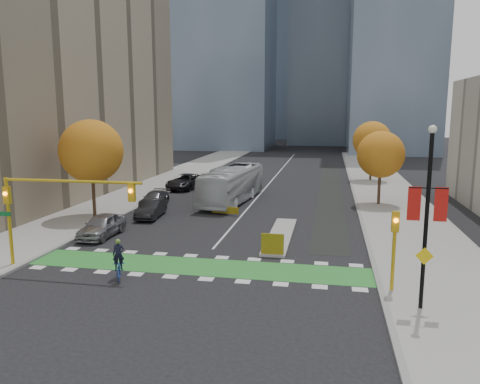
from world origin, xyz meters
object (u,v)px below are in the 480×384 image
at_px(parked_car_d, 185,182).
at_px(tree_east_far, 372,140).
at_px(traffic_signal_west, 48,200).
at_px(hazard_board, 272,244).
at_px(tree_west, 91,151).
at_px(tree_east_near, 381,155).
at_px(parked_car_c, 154,198).
at_px(traffic_signal_east, 394,239).
at_px(cyclist, 119,265).
at_px(banner_lamppost, 427,211).
at_px(bus, 232,184).
at_px(parked_car_a, 102,225).
at_px(parked_car_b, 151,209).

bearing_deg(parked_car_d, tree_east_far, 33.24).
bearing_deg(traffic_signal_west, hazard_board, 21.55).
bearing_deg(tree_west, tree_east_far, 46.70).
distance_m(tree_east_near, parked_car_c, 21.79).
height_order(traffic_signal_east, cyclist, traffic_signal_east).
bearing_deg(cyclist, tree_west, 98.54).
bearing_deg(parked_car_c, parked_car_d, 89.28).
relative_size(tree_east_near, tree_east_far, 0.92).
xyz_separation_m(banner_lamppost, bus, (-13.56, 23.61, -2.85)).
height_order(traffic_signal_west, parked_car_c, traffic_signal_west).
relative_size(tree_west, parked_car_c, 1.80).
bearing_deg(parked_car_a, traffic_signal_east, -19.83).
relative_size(tree_east_far, traffic_signal_east, 1.87).
bearing_deg(hazard_board, parked_car_a, 169.41).
xyz_separation_m(tree_east_near, traffic_signal_west, (-19.93, -22.51, -0.83)).
xyz_separation_m(tree_east_far, traffic_signal_east, (-2.00, -38.51, -2.51)).
relative_size(tree_west, traffic_signal_west, 0.96).
bearing_deg(cyclist, traffic_signal_east, -21.60).
xyz_separation_m(bus, parked_car_c, (-6.94, -3.11, -1.09)).
bearing_deg(parked_car_b, bus, 51.80).
bearing_deg(banner_lamppost, traffic_signal_west, 174.14).
bearing_deg(bus, parked_car_c, -149.74).
height_order(traffic_signal_west, cyclist, traffic_signal_west).
bearing_deg(bus, parked_car_a, -107.82).
bearing_deg(traffic_signal_east, tree_west, 150.93).
height_order(traffic_signal_west, parked_car_b, traffic_signal_west).
xyz_separation_m(traffic_signal_east, bus, (-12.56, 21.61, -0.98)).
bearing_deg(tree_east_near, hazard_board, -114.20).
bearing_deg(parked_car_a, tree_west, 122.95).
xyz_separation_m(bus, parked_car_b, (-5.30, -8.11, -1.00)).
bearing_deg(traffic_signal_west, tree_east_far, 62.05).
relative_size(tree_east_near, cyclist, 3.26).
distance_m(parked_car_b, parked_car_d, 14.93).
height_order(tree_west, cyclist, tree_west).
bearing_deg(banner_lamppost, parked_car_b, 140.59).
bearing_deg(bus, traffic_signal_west, -99.05).
height_order(tree_west, banner_lamppost, banner_lamppost).
distance_m(hazard_board, banner_lamppost, 10.76).
bearing_deg(tree_west, hazard_board, -25.99).
bearing_deg(parked_car_d, parked_car_b, -75.78).
bearing_deg(banner_lamppost, parked_car_c, 135.00).
xyz_separation_m(banner_lamppost, cyclist, (-15.13, 1.39, -3.89)).
bearing_deg(parked_car_a, hazard_board, -10.08).
xyz_separation_m(tree_west, banner_lamppost, (23.50, -14.50, -1.01)).
height_order(tree_east_far, parked_car_a, tree_east_far).
height_order(tree_east_far, cyclist, tree_east_far).
height_order(tree_east_near, parked_car_a, tree_east_near).
bearing_deg(bus, tree_west, -131.38).
height_order(traffic_signal_east, parked_car_b, traffic_signal_east).
bearing_deg(tree_east_far, tree_east_near, -91.79).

